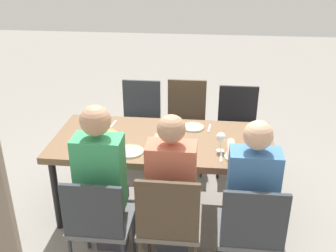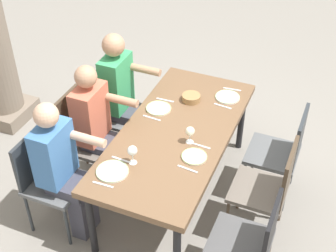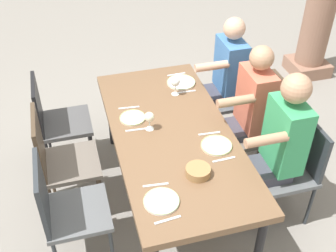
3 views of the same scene
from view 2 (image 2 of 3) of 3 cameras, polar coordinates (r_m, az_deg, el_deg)
The scene contains 26 objects.
ground_plane at distance 4.55m, azimuth 0.87°, elevation -7.94°, with size 16.00×16.00×0.00m, color gray.
dining_table at distance 4.09m, azimuth 0.96°, elevation -1.34°, with size 1.92×0.89×0.74m.
chair_west_north at distance 4.08m, azimuth -14.27°, elevation -5.80°, with size 0.44×0.44×0.90m.
chair_west_south at distance 3.55m, azimuth 9.92°, elevation -13.30°, with size 0.44×0.44×0.91m.
chair_mid_north at distance 4.40m, azimuth -10.33°, elevation -1.00°, with size 0.44×0.44×0.94m.
chair_mid_south at distance 3.91m, azimuth 12.09°, elevation -7.08°, with size 0.44×0.44×0.96m.
chair_east_north at distance 4.75m, azimuth -7.16°, elevation 2.17°, with size 0.44×0.44×0.88m.
chair_east_south at distance 4.29m, azimuth 13.56°, elevation -2.77°, with size 0.44×0.44×0.94m.
diner_woman_green at distance 4.56m, azimuth -5.40°, elevation 3.80°, with size 0.35×0.49×1.34m.
diner_man_white at distance 3.89m, azimuth -12.41°, elevation -4.85°, with size 0.35×0.49×1.28m.
diner_guest_third at distance 4.23m, azimuth -8.31°, elevation -0.15°, with size 0.34×0.49×1.29m.
plate_0 at distance 3.69m, azimuth -6.67°, elevation -5.39°, with size 0.25×0.25×0.02m.
wine_glass_0 at distance 3.68m, azimuth -4.28°, elevation -3.00°, with size 0.08×0.08×0.17m.
fork_0 at distance 3.61m, azimuth -7.79°, elevation -6.95°, with size 0.02×0.17×0.01m, color silver.
spoon_0 at distance 3.79m, azimuth -5.60°, elevation -4.02°, with size 0.02×0.17×0.01m, color silver.
plate_1 at distance 3.80m, azimuth 3.15°, elevation -3.66°, with size 0.21×0.21×0.02m.
wine_glass_1 at distance 3.88m, azimuth 2.65°, elevation -0.67°, with size 0.08×0.08×0.15m.
fork_1 at distance 3.70m, azimuth 2.35°, elevation -5.15°, with size 0.02×0.17×0.01m, color silver.
spoon_1 at distance 3.91m, azimuth 3.91°, elevation -2.37°, with size 0.02×0.17×0.01m, color silver.
plate_2 at distance 4.30m, azimuth -1.13°, elevation 2.13°, with size 0.23×0.23×0.02m.
fork_2 at distance 4.20m, azimuth -1.95°, elevation 0.96°, with size 0.02×0.17×0.01m, color silver.
spoon_2 at distance 4.42m, azimuth -0.36°, elevation 3.12°, with size 0.02×0.17×0.01m, color silver.
plate_3 at distance 4.48m, azimuth 7.13°, elevation 3.46°, with size 0.23×0.23×0.02m.
fork_3 at distance 4.37m, azimuth 6.55°, elevation 2.37°, with size 0.02×0.17×0.01m, color silver.
spoon_3 at distance 4.61m, azimuth 7.67°, elevation 4.37°, with size 0.02×0.17×0.01m, color silver.
bread_basket at distance 4.41m, azimuth 2.78°, elevation 3.39°, with size 0.17×0.17×0.06m, color #9E7547.
Camera 2 is at (-2.95, -1.16, 3.27)m, focal length 51.00 mm.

